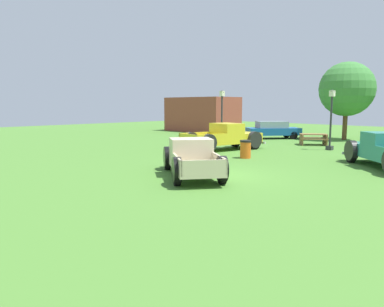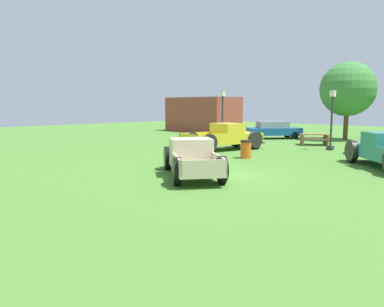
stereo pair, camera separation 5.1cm
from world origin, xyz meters
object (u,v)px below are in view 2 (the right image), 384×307
(pickup_truck_behind_left, at_px, (228,137))
(picnic_table, at_px, (314,138))
(lamp_post_far, at_px, (332,118))
(trash_can, at_px, (246,149))
(sedan_distant_a, at_px, (274,130))
(oak_tree_west, at_px, (348,89))
(lamp_post_near, at_px, (222,115))
(pickup_truck_foreground, at_px, (191,157))

(pickup_truck_behind_left, bearing_deg, picnic_table, 67.98)
(lamp_post_far, distance_m, trash_can, 6.90)
(lamp_post_far, bearing_deg, trash_can, -103.70)
(sedan_distant_a, height_order, lamp_post_far, lamp_post_far)
(sedan_distant_a, distance_m, oak_tree_west, 6.51)
(lamp_post_near, bearing_deg, lamp_post_far, 11.15)
(pickup_truck_behind_left, xyz_separation_m, lamp_post_far, (4.64, 4.33, 1.17))
(trash_can, distance_m, oak_tree_west, 14.38)
(pickup_truck_behind_left, distance_m, lamp_post_near, 4.23)
(pickup_truck_behind_left, height_order, oak_tree_west, oak_tree_west)
(lamp_post_far, distance_m, oak_tree_west, 7.94)
(pickup_truck_behind_left, relative_size, lamp_post_far, 1.52)
(trash_can, relative_size, oak_tree_west, 0.15)
(lamp_post_near, relative_size, trash_can, 4.05)
(pickup_truck_foreground, distance_m, picnic_table, 13.92)
(lamp_post_far, height_order, picnic_table, lamp_post_far)
(trash_can, xyz_separation_m, oak_tree_west, (-0.53, 13.92, 3.53))
(lamp_post_far, distance_m, picnic_table, 3.23)
(oak_tree_west, bearing_deg, picnic_table, -89.62)
(pickup_truck_foreground, relative_size, sedan_distant_a, 1.09)
(pickup_truck_foreground, height_order, picnic_table, pickup_truck_foreground)
(trash_can, bearing_deg, lamp_post_far, 76.30)
(pickup_truck_foreground, xyz_separation_m, sedan_distant_a, (-6.38, 16.03, 0.05))
(sedan_distant_a, bearing_deg, pickup_truck_behind_left, -75.90)
(pickup_truck_behind_left, distance_m, sedan_distant_a, 8.79)
(pickup_truck_foreground, xyz_separation_m, picnic_table, (-1.69, 13.81, -0.21))
(picnic_table, xyz_separation_m, oak_tree_west, (-0.04, 5.39, 3.52))
(sedan_distant_a, distance_m, lamp_post_far, 8.07)
(picnic_table, bearing_deg, lamp_post_far, -43.54)
(pickup_truck_behind_left, distance_m, oak_tree_west, 12.39)
(picnic_table, xyz_separation_m, trash_can, (0.49, -8.54, -0.01))
(lamp_post_near, relative_size, lamp_post_far, 1.03)
(pickup_truck_foreground, height_order, trash_can, pickup_truck_foreground)
(pickup_truck_foreground, height_order, lamp_post_near, lamp_post_near)
(lamp_post_near, height_order, picnic_table, lamp_post_near)
(sedan_distant_a, relative_size, lamp_post_near, 1.16)
(lamp_post_near, bearing_deg, pickup_truck_behind_left, -44.59)
(picnic_table, bearing_deg, sedan_distant_a, 154.71)
(picnic_table, distance_m, oak_tree_west, 6.44)
(lamp_post_far, bearing_deg, picnic_table, 136.46)
(pickup_truck_foreground, relative_size, lamp_post_far, 1.31)
(picnic_table, bearing_deg, oak_tree_west, 90.38)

